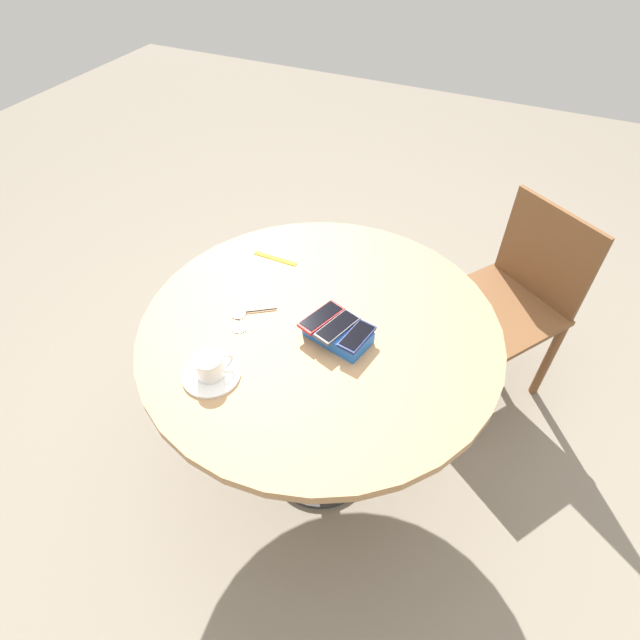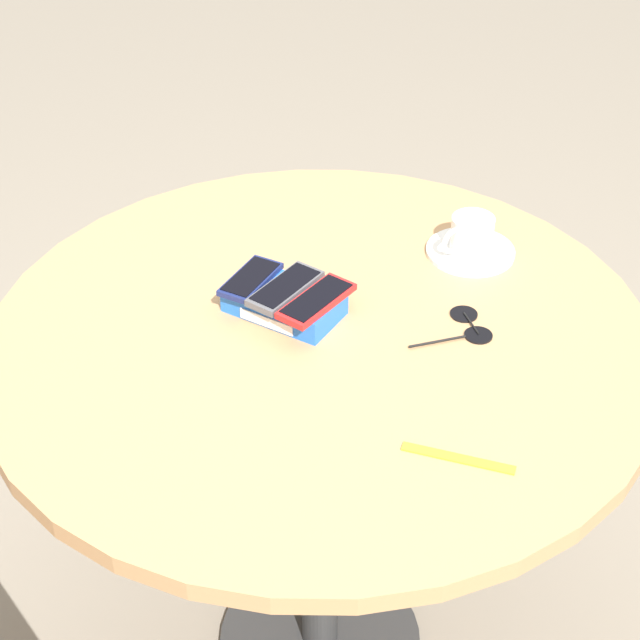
{
  "view_description": "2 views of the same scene",
  "coord_description": "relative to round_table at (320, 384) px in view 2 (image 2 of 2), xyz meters",
  "views": [
    {
      "loc": [
        -0.42,
        0.92,
        1.81
      ],
      "look_at": [
        0.0,
        0.0,
        0.8
      ],
      "focal_mm": 28.0,
      "sensor_mm": 36.0,
      "label": 1
    },
    {
      "loc": [
        0.4,
        -1.27,
        1.78
      ],
      "look_at": [
        0.0,
        0.0,
        0.8
      ],
      "focal_mm": 60.0,
      "sensor_mm": 36.0,
      "label": 2
    }
  ],
  "objects": [
    {
      "name": "phone_navy",
      "position": [
        -0.13,
        0.04,
        0.15
      ],
      "size": [
        0.07,
        0.13,
        0.01
      ],
      "color": "navy",
      "rests_on": "phone_box"
    },
    {
      "name": "phone_red",
      "position": [
        -0.01,
        0.01,
        0.16
      ],
      "size": [
        0.1,
        0.15,
        0.01
      ],
      "color": "red",
      "rests_on": "phone_box"
    },
    {
      "name": "phone_box",
      "position": [
        -0.07,
        0.03,
        0.13
      ],
      "size": [
        0.2,
        0.14,
        0.04
      ],
      "color": "blue",
      "rests_on": "round_table"
    },
    {
      "name": "lanyard_strap",
      "position": [
        0.26,
        -0.22,
        0.11
      ],
      "size": [
        0.15,
        0.02,
        0.0
      ],
      "primitive_type": "cube",
      "rotation": [
        0.0,
        0.0,
        -0.01
      ],
      "color": "yellow",
      "rests_on": "round_table"
    },
    {
      "name": "coffee_cup",
      "position": [
        0.18,
        0.29,
        0.15
      ],
      "size": [
        0.08,
        0.09,
        0.06
      ],
      "color": "white",
      "rests_on": "saucer"
    },
    {
      "name": "sunglasses",
      "position": [
        0.22,
        0.08,
        0.11
      ],
      "size": [
        0.12,
        0.14,
        0.01
      ],
      "color": "black",
      "rests_on": "round_table"
    },
    {
      "name": "saucer",
      "position": [
        0.18,
        0.29,
        0.11
      ],
      "size": [
        0.15,
        0.15,
        0.01
      ],
      "primitive_type": "cylinder",
      "color": "white",
      "rests_on": "round_table"
    },
    {
      "name": "round_table",
      "position": [
        0.0,
        0.0,
        0.0
      ],
      "size": [
        1.05,
        1.05,
        0.78
      ],
      "color": "#2D2D2D",
      "rests_on": "ground_plane"
    },
    {
      "name": "phone_gray",
      "position": [
        -0.07,
        0.03,
        0.16
      ],
      "size": [
        0.09,
        0.15,
        0.01
      ],
      "color": "#515156",
      "rests_on": "phone_box"
    }
  ]
}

